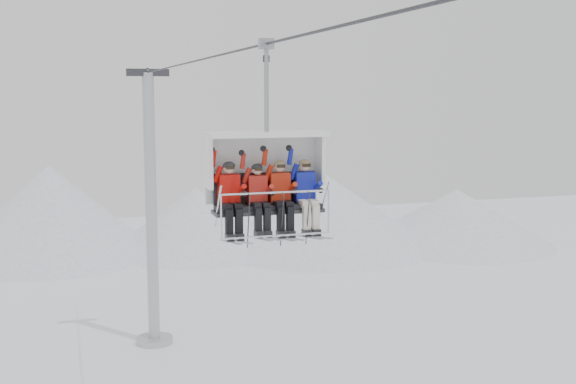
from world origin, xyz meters
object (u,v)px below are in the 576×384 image
object	(u,v)px
skier_center_right	(281,194)
skier_far_right	(306,193)
lift_tower_right	(152,229)
chairlift_carrier	(265,170)
skier_center_left	(258,196)
skier_far_left	(230,196)

from	to	relation	value
skier_center_right	skier_far_right	size ratio (longest dim) A/B	1.00
lift_tower_right	chairlift_carrier	distance (m)	20.98
chairlift_carrier	skier_center_left	size ratio (longest dim) A/B	2.36
skier_center_left	skier_far_right	world-z (taller)	skier_far_right
lift_tower_right	skier_center_left	distance (m)	21.18
lift_tower_right	skier_center_right	bearing A→B (deg)	-89.30
skier_center_left	skier_center_right	size ratio (longest dim) A/B	1.00
skier_far_left	skier_far_right	distance (m)	1.63
lift_tower_right	skier_far_left	distance (m)	21.19
skier_far_left	skier_center_right	distance (m)	1.08
skier_center_right	lift_tower_right	bearing A→B (deg)	90.70
skier_center_right	skier_far_right	bearing A→B (deg)	0.00
lift_tower_right	skier_center_left	xyz separation A→B (m)	(-0.23, -20.71, 4.42)
skier_far_left	skier_center_left	size ratio (longest dim) A/B	1.00
skier_center_right	skier_far_right	world-z (taller)	same
skier_center_right	chairlift_carrier	bearing A→B (deg)	129.66
skier_far_left	skier_far_right	bearing A→B (deg)	0.00
lift_tower_right	skier_far_left	xyz separation A→B (m)	(-0.83, -20.70, 4.44)
skier_far_left	chairlift_carrier	bearing A→B (deg)	20.15
skier_far_left	skier_center_right	size ratio (longest dim) A/B	1.00
lift_tower_right	skier_far_right	size ratio (longest dim) A/B	7.99
lift_tower_right	skier_far_right	xyz separation A→B (m)	(0.81, -20.70, 4.44)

